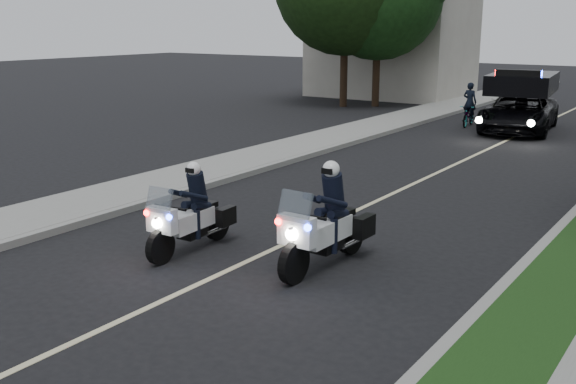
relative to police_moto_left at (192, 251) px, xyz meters
The scene contains 12 objects.
ground 1.23m from the police_moto_left, 15.53° to the left, with size 120.00×120.00×0.00m, color black.
curb_left 10.73m from the police_moto_left, 105.74° to the left, with size 0.20×60.00×0.15m, color gray.
sidewalk_left 11.08m from the police_moto_left, 111.23° to the left, with size 2.00×60.00×0.16m, color gray.
building_far 27.99m from the police_moto_left, 108.50° to the left, with size 8.00×6.00×7.00m, color #A8A396.
lane_marking 10.40m from the police_moto_left, 83.44° to the left, with size 0.12×50.00×0.01m, color #BFB78C.
police_moto_left is the anchor object (origin of this frame).
police_moto_right 2.53m from the police_moto_left, 14.95° to the left, with size 0.75×2.15×1.82m, color silver, non-canonical shape.
police_suv 17.40m from the police_moto_left, 87.05° to the left, with size 2.43×5.24×2.55m, color black.
bicycle 17.59m from the police_moto_left, 93.61° to the left, with size 0.56×1.60×0.84m, color black.
cyclist 17.59m from the police_moto_left, 93.61° to the left, with size 0.55×0.37×1.54m, color black.
tree_left_near 22.56m from the police_moto_left, 108.69° to the left, with size 6.20×6.20×10.33m, color #153913, non-canonical shape.
tree_left_far 22.07m from the police_moto_left, 112.61° to the left, with size 6.81×6.81×11.35m, color black, non-canonical shape.
Camera 1 is at (6.79, -8.91, 4.04)m, focal length 41.86 mm.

